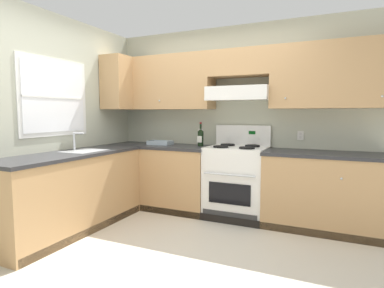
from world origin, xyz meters
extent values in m
plane|color=beige|center=(0.00, 0.00, 0.00)|extent=(7.04, 7.04, 0.00)
cube|color=#B7BAA3|center=(0.46, 1.62, 1.27)|extent=(4.68, 0.12, 2.55)
cube|color=tan|center=(-0.76, 1.38, 1.80)|extent=(1.44, 0.34, 0.76)
cube|color=tan|center=(1.46, 1.38, 1.80)|extent=(1.39, 0.34, 0.76)
cube|color=tan|center=(0.36, 1.38, 2.01)|extent=(0.80, 0.34, 0.34)
cube|color=white|center=(0.36, 1.34, 1.62)|extent=(0.80, 0.46, 0.17)
cube|color=white|center=(0.36, 1.12, 1.54)|extent=(0.80, 0.03, 0.04)
sphere|color=silver|center=(-0.76, 1.20, 1.54)|extent=(0.02, 0.02, 0.02)
sphere|color=silver|center=(0.96, 1.20, 1.54)|extent=(0.02, 0.02, 0.02)
sphere|color=silver|center=(1.95, 1.20, 1.54)|extent=(0.02, 0.02, 0.02)
cube|color=silver|center=(-0.28, 1.55, 1.08)|extent=(0.08, 0.01, 0.12)
cube|color=silver|center=(-0.28, 1.54, 1.10)|extent=(0.03, 0.00, 0.03)
cube|color=silver|center=(-0.28, 1.54, 1.06)|extent=(0.03, 0.00, 0.03)
cube|color=silver|center=(1.11, 1.55, 1.08)|extent=(0.08, 0.01, 0.12)
cube|color=silver|center=(1.11, 1.54, 1.10)|extent=(0.03, 0.00, 0.03)
cube|color=silver|center=(1.11, 1.54, 1.06)|extent=(0.03, 0.00, 0.03)
cube|color=#B7BAA3|center=(-1.62, 0.10, 1.27)|extent=(0.12, 4.00, 2.55)
cube|color=white|center=(-1.57, 0.10, 1.55)|extent=(0.04, 1.00, 0.92)
cube|color=white|center=(-1.55, 0.10, 1.55)|extent=(0.01, 0.90, 0.82)
cube|color=white|center=(-1.54, 0.10, 1.55)|extent=(0.01, 0.90, 0.02)
cube|color=tan|center=(-1.38, 1.20, 1.80)|extent=(0.34, 0.64, 0.76)
cube|color=tan|center=(-0.78, 1.25, 0.44)|extent=(1.51, 0.61, 0.87)
cube|color=#2D2D30|center=(-0.78, 1.25, 0.89)|extent=(1.53, 0.63, 0.04)
cube|color=tan|center=(1.40, 1.25, 0.44)|extent=(1.30, 0.61, 0.87)
cube|color=#2D2D30|center=(1.40, 1.25, 0.89)|extent=(1.33, 0.63, 0.04)
cube|color=black|center=(0.26, 0.97, 0.04)|extent=(3.54, 0.06, 0.09)
sphere|color=silver|center=(-1.08, 0.93, 0.68)|extent=(0.03, 0.03, 0.03)
sphere|color=silver|center=(1.59, 0.93, 0.68)|extent=(0.03, 0.03, 0.03)
cube|color=tan|center=(-1.25, 0.00, 0.44)|extent=(0.61, 1.89, 0.87)
cube|color=#2D2D30|center=(-1.25, 0.00, 0.89)|extent=(0.63, 1.91, 0.04)
cube|color=black|center=(-0.97, 0.00, 0.04)|extent=(0.06, 1.85, 0.09)
cube|color=#999B9E|center=(-1.25, 0.23, 0.91)|extent=(0.40, 0.48, 0.01)
cube|color=#28282B|center=(-1.25, 0.23, 0.84)|extent=(0.34, 0.42, 0.14)
cylinder|color=silver|center=(-1.41, 0.23, 1.02)|extent=(0.03, 0.03, 0.22)
cylinder|color=silver|center=(-1.33, 0.23, 1.12)|extent=(0.16, 0.02, 0.02)
cube|color=white|center=(0.36, 1.25, 0.46)|extent=(0.76, 0.58, 0.91)
cube|color=black|center=(0.36, 0.95, 0.38)|extent=(0.53, 0.01, 0.26)
cylinder|color=silver|center=(0.36, 0.93, 0.62)|extent=(0.65, 0.02, 0.02)
cube|color=#333333|center=(0.36, 0.96, 0.10)|extent=(0.70, 0.01, 0.11)
cube|color=white|center=(0.36, 1.25, 0.92)|extent=(0.76, 0.58, 0.02)
cube|color=white|center=(0.36, 1.52, 1.05)|extent=(0.76, 0.04, 0.29)
cube|color=#053F0C|center=(0.49, 1.50, 1.10)|extent=(0.09, 0.01, 0.04)
cylinder|color=black|center=(0.19, 1.11, 0.94)|extent=(0.19, 0.19, 0.02)
cylinder|color=black|center=(0.19, 1.11, 0.93)|extent=(0.07, 0.07, 0.01)
cylinder|color=black|center=(0.53, 1.11, 0.94)|extent=(0.19, 0.19, 0.02)
cylinder|color=black|center=(0.53, 1.11, 0.93)|extent=(0.07, 0.07, 0.01)
cylinder|color=black|center=(0.19, 1.39, 0.94)|extent=(0.19, 0.19, 0.02)
cylinder|color=black|center=(0.19, 1.39, 0.93)|extent=(0.07, 0.07, 0.01)
cylinder|color=black|center=(0.53, 1.39, 0.94)|extent=(0.19, 0.19, 0.02)
cylinder|color=black|center=(0.53, 1.39, 0.93)|extent=(0.07, 0.07, 0.01)
cylinder|color=white|center=(0.15, 1.50, 1.03)|extent=(0.04, 0.02, 0.04)
cylinder|color=white|center=(0.29, 1.50, 1.03)|extent=(0.04, 0.02, 0.04)
cylinder|color=white|center=(0.43, 1.50, 1.03)|extent=(0.04, 0.02, 0.04)
cylinder|color=white|center=(0.57, 1.50, 1.03)|extent=(0.04, 0.02, 0.04)
cylinder|color=black|center=(-0.19, 1.34, 1.01)|extent=(0.08, 0.08, 0.20)
cone|color=black|center=(-0.19, 1.34, 1.13)|extent=(0.08, 0.08, 0.04)
cylinder|color=black|center=(-0.19, 1.34, 1.19)|extent=(0.03, 0.03, 0.09)
cylinder|color=maroon|center=(-0.19, 1.34, 1.23)|extent=(0.03, 0.03, 0.02)
cube|color=silver|center=(-0.19, 1.30, 1.01)|extent=(0.07, 0.00, 0.09)
cube|color=#9EADB7|center=(-0.80, 1.28, 0.92)|extent=(0.27, 0.16, 0.02)
cube|color=#9EADB7|center=(-0.80, 1.19, 0.94)|extent=(0.34, 0.01, 0.06)
cube|color=#9EADB7|center=(-0.80, 1.38, 0.94)|extent=(0.34, 0.01, 0.06)
cube|color=#9EADB7|center=(-0.96, 1.28, 0.94)|extent=(0.01, 0.18, 0.06)
cube|color=#9EADB7|center=(-0.64, 1.28, 0.94)|extent=(0.01, 0.18, 0.06)
camera|label=1|loc=(1.54, -2.70, 1.36)|focal=29.75mm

